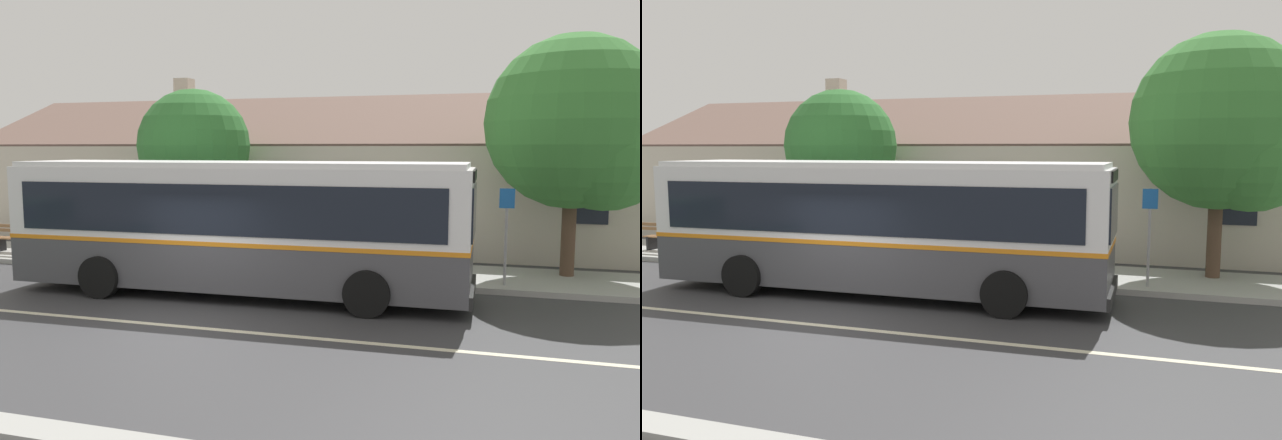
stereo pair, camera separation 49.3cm
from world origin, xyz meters
TOP-DOWN VIEW (x-y plane):
  - ground_plane at (0.00, 0.00)m, footprint 300.00×300.00m
  - sidewalk_far at (0.00, 6.00)m, footprint 60.00×3.00m
  - lane_divider_stripe at (0.00, 0.00)m, footprint 60.00×0.16m
  - community_building at (-0.33, 13.72)m, footprint 26.51×10.07m
  - transit_bus at (0.31, 2.90)m, footprint 11.04×2.91m
  - bench_by_building at (-8.67, 5.61)m, footprint 1.82×0.51m
  - street_tree_primary at (8.23, 6.59)m, footprint 4.57×4.50m
  - street_tree_secondary at (-2.91, 6.89)m, footprint 3.49×3.49m
  - bus_stop_sign at (6.46, 4.99)m, footprint 0.36×0.07m

SIDE VIEW (x-z plane):
  - ground_plane at x=0.00m, z-range 0.00..0.00m
  - lane_divider_stripe at x=0.00m, z-range 0.00..0.01m
  - sidewalk_far at x=0.00m, z-range 0.00..0.15m
  - bench_by_building at x=-8.67m, z-range 0.11..1.05m
  - bus_stop_sign at x=6.46m, z-range 0.44..2.84m
  - transit_bus at x=0.31m, z-range 0.12..3.31m
  - community_building at x=-0.33m, z-range -1.37..5.21m
  - street_tree_secondary at x=-2.91m, z-range 0.90..6.23m
  - street_tree_primary at x=8.23m, z-range 0.78..7.21m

